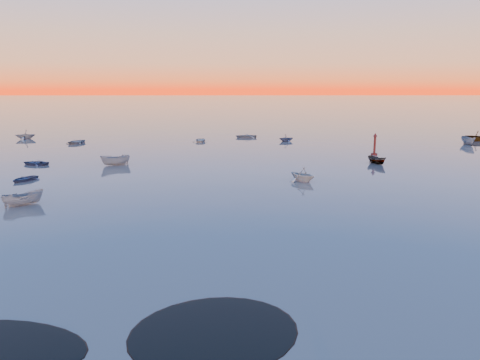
{
  "coord_description": "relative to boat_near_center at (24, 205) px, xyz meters",
  "views": [
    {
      "loc": [
        -0.53,
        -18.83,
        11.34
      ],
      "look_at": [
        -0.0,
        28.0,
        1.52
      ],
      "focal_mm": 35.0,
      "sensor_mm": 36.0,
      "label": 1
    }
  ],
  "objects": [
    {
      "name": "ground",
      "position": [
        20.46,
        76.0,
        0.0
      ],
      "size": [
        600.0,
        600.0,
        0.0
      ],
      "primitive_type": "plane",
      "color": "#635852",
      "rests_on": "ground"
    },
    {
      "name": "mud_lobes",
      "position": [
        20.46,
        -25.0,
        0.01
      ],
      "size": [
        140.0,
        6.0,
        0.07
      ],
      "primitive_type": null,
      "color": "black",
      "rests_on": "ground"
    },
    {
      "name": "moored_fleet",
      "position": [
        20.46,
        29.0,
        0.0
      ],
      "size": [
        124.0,
        58.0,
        1.2
      ],
      "primitive_type": null,
      "color": "silver",
      "rests_on": "ground"
    },
    {
      "name": "boat_near_center",
      "position": [
        0.0,
        0.0,
        0.0
      ],
      "size": [
        3.45,
        3.99,
        1.3
      ],
      "primitive_type": "imported",
      "rotation": [
        0.0,
        0.0,
        2.18
      ],
      "color": "slate",
      "rests_on": "ground"
    },
    {
      "name": "boat_near_right",
      "position": [
        27.83,
        10.56,
        0.0
      ],
      "size": [
        3.93,
        3.68,
        1.3
      ],
      "primitive_type": "imported",
      "rotation": [
        0.0,
        0.0,
        3.84
      ],
      "color": "silver",
      "rests_on": "ground"
    },
    {
      "name": "channel_marker",
      "position": [
        42.23,
        30.85,
        1.41
      ],
      "size": [
        1.0,
        1.0,
        3.57
      ],
      "color": "#44100E",
      "rests_on": "ground"
    }
  ]
}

